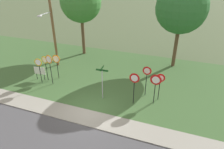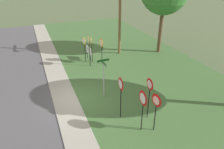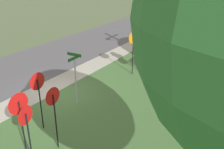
{
  "view_description": "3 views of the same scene",
  "coord_description": "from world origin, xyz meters",
  "px_view_note": "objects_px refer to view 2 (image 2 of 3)",
  "views": [
    {
      "loc": [
        5.61,
        -10.6,
        9.25
      ],
      "look_at": [
        0.38,
        3.5,
        1.35
      ],
      "focal_mm": 32.52,
      "sensor_mm": 36.0,
      "label": 1
    },
    {
      "loc": [
        11.72,
        -2.21,
        7.98
      ],
      "look_at": [
        -0.42,
        2.62,
        1.22
      ],
      "focal_mm": 33.64,
      "sensor_mm": 36.0,
      "label": 2
    },
    {
      "loc": [
        9.04,
        9.55,
        6.59
      ],
      "look_at": [
        -1.86,
        2.59,
        1.1
      ],
      "focal_mm": 41.03,
      "sensor_mm": 36.0,
      "label": 3
    }
  ],
  "objects_px": {
    "stop_sign_far_left": "(89,44)",
    "yield_sign_far_right": "(121,88)",
    "stop_sign_near_left": "(101,46)",
    "street_name_post": "(104,75)",
    "utility_pole": "(118,11)",
    "yield_sign_near_right": "(156,104)",
    "yield_sign_far_left": "(149,89)",
    "stop_sign_near_right": "(84,44)",
    "stop_sign_far_center": "(91,44)",
    "notice_board": "(89,51)",
    "yield_sign_near_left": "(143,102)"
  },
  "relations": [
    {
      "from": "yield_sign_near_left",
      "to": "yield_sign_far_right",
      "type": "xyz_separation_m",
      "value": [
        -1.44,
        -0.59,
        0.11
      ]
    },
    {
      "from": "yield_sign_far_left",
      "to": "notice_board",
      "type": "distance_m",
      "value": 9.75
    },
    {
      "from": "stop_sign_far_center",
      "to": "yield_sign_near_right",
      "type": "relative_size",
      "value": 1.05
    },
    {
      "from": "stop_sign_far_left",
      "to": "yield_sign_far_right",
      "type": "bearing_deg",
      "value": 8.14
    },
    {
      "from": "stop_sign_far_left",
      "to": "utility_pole",
      "type": "distance_m",
      "value": 4.52
    },
    {
      "from": "stop_sign_near_left",
      "to": "utility_pole",
      "type": "xyz_separation_m",
      "value": [
        -1.72,
        2.35,
        2.48
      ]
    },
    {
      "from": "stop_sign_far_center",
      "to": "street_name_post",
      "type": "relative_size",
      "value": 0.88
    },
    {
      "from": "stop_sign_near_left",
      "to": "stop_sign_far_left",
      "type": "height_order",
      "value": "stop_sign_far_left"
    },
    {
      "from": "yield_sign_near_right",
      "to": "yield_sign_near_left",
      "type": "bearing_deg",
      "value": -120.61
    },
    {
      "from": "yield_sign_near_left",
      "to": "yield_sign_near_right",
      "type": "distance_m",
      "value": 0.71
    },
    {
      "from": "stop_sign_near_right",
      "to": "yield_sign_far_right",
      "type": "relative_size",
      "value": 0.91
    },
    {
      "from": "yield_sign_near_right",
      "to": "street_name_post",
      "type": "height_order",
      "value": "street_name_post"
    },
    {
      "from": "stop_sign_far_left",
      "to": "stop_sign_far_center",
      "type": "bearing_deg",
      "value": 161.83
    },
    {
      "from": "yield_sign_far_right",
      "to": "notice_board",
      "type": "relative_size",
      "value": 2.09
    },
    {
      "from": "yield_sign_far_left",
      "to": "yield_sign_far_right",
      "type": "height_order",
      "value": "yield_sign_far_right"
    },
    {
      "from": "yield_sign_far_right",
      "to": "notice_board",
      "type": "distance_m",
      "value": 9.15
    },
    {
      "from": "stop_sign_far_center",
      "to": "utility_pole",
      "type": "bearing_deg",
      "value": 114.52
    },
    {
      "from": "stop_sign_near_left",
      "to": "stop_sign_near_right",
      "type": "distance_m",
      "value": 1.59
    },
    {
      "from": "stop_sign_near_left",
      "to": "yield_sign_near_left",
      "type": "bearing_deg",
      "value": -9.44
    },
    {
      "from": "stop_sign_far_center",
      "to": "yield_sign_far_right",
      "type": "distance_m",
      "value": 8.41
    },
    {
      "from": "stop_sign_far_center",
      "to": "yield_sign_far_right",
      "type": "relative_size",
      "value": 0.92
    },
    {
      "from": "stop_sign_far_center",
      "to": "utility_pole",
      "type": "distance_m",
      "value": 4.05
    },
    {
      "from": "stop_sign_far_left",
      "to": "yield_sign_far_left",
      "type": "height_order",
      "value": "stop_sign_far_left"
    },
    {
      "from": "stop_sign_far_left",
      "to": "yield_sign_near_left",
      "type": "bearing_deg",
      "value": 12.33
    },
    {
      "from": "yield_sign_far_left",
      "to": "stop_sign_near_right",
      "type": "bearing_deg",
      "value": -171.9
    },
    {
      "from": "stop_sign_near_right",
      "to": "yield_sign_far_right",
      "type": "distance_m",
      "value": 8.6
    },
    {
      "from": "stop_sign_near_left",
      "to": "notice_board",
      "type": "height_order",
      "value": "stop_sign_near_left"
    },
    {
      "from": "stop_sign_near_left",
      "to": "street_name_post",
      "type": "relative_size",
      "value": 0.86
    },
    {
      "from": "street_name_post",
      "to": "yield_sign_far_left",
      "type": "bearing_deg",
      "value": 23.92
    },
    {
      "from": "stop_sign_near_left",
      "to": "yield_sign_near_right",
      "type": "xyz_separation_m",
      "value": [
        9.37,
        -0.31,
        -0.01
      ]
    },
    {
      "from": "utility_pole",
      "to": "street_name_post",
      "type": "bearing_deg",
      "value": -30.0
    },
    {
      "from": "yield_sign_far_right",
      "to": "street_name_post",
      "type": "distance_m",
      "value": 2.5
    },
    {
      "from": "stop_sign_near_right",
      "to": "stop_sign_far_center",
      "type": "relative_size",
      "value": 0.99
    },
    {
      "from": "stop_sign_far_center",
      "to": "utility_pole",
      "type": "relative_size",
      "value": 0.31
    },
    {
      "from": "yield_sign_near_left",
      "to": "stop_sign_far_center",
      "type": "bearing_deg",
      "value": -179.76
    },
    {
      "from": "yield_sign_far_left",
      "to": "yield_sign_far_right",
      "type": "relative_size",
      "value": 0.99
    },
    {
      "from": "stop_sign_far_center",
      "to": "stop_sign_far_left",
      "type": "bearing_deg",
      "value": -23.21
    },
    {
      "from": "yield_sign_far_right",
      "to": "stop_sign_near_left",
      "type": "bearing_deg",
      "value": 169.89
    },
    {
      "from": "stop_sign_far_left",
      "to": "stop_sign_near_left",
      "type": "bearing_deg",
      "value": 108.19
    },
    {
      "from": "yield_sign_near_right",
      "to": "utility_pole",
      "type": "height_order",
      "value": "utility_pole"
    },
    {
      "from": "yield_sign_far_right",
      "to": "stop_sign_far_center",
      "type": "bearing_deg",
      "value": 175.54
    },
    {
      "from": "stop_sign_near_right",
      "to": "yield_sign_near_left",
      "type": "xyz_separation_m",
      "value": [
        10.04,
        0.35,
        0.14
      ]
    },
    {
      "from": "stop_sign_near_left",
      "to": "stop_sign_far_center",
      "type": "height_order",
      "value": "stop_sign_far_center"
    },
    {
      "from": "yield_sign_far_left",
      "to": "notice_board",
      "type": "height_order",
      "value": "yield_sign_far_left"
    },
    {
      "from": "stop_sign_near_left",
      "to": "notice_board",
      "type": "distance_m",
      "value": 1.82
    },
    {
      "from": "yield_sign_far_left",
      "to": "yield_sign_near_right",
      "type": "bearing_deg",
      "value": -11.68
    },
    {
      "from": "stop_sign_near_right",
      "to": "stop_sign_far_left",
      "type": "relative_size",
      "value": 0.85
    },
    {
      "from": "yield_sign_far_left",
      "to": "street_name_post",
      "type": "bearing_deg",
      "value": -152.4
    },
    {
      "from": "stop_sign_far_center",
      "to": "yield_sign_near_left",
      "type": "relative_size",
      "value": 0.97
    },
    {
      "from": "yield_sign_near_right",
      "to": "yield_sign_far_right",
      "type": "distance_m",
      "value": 2.11
    }
  ]
}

